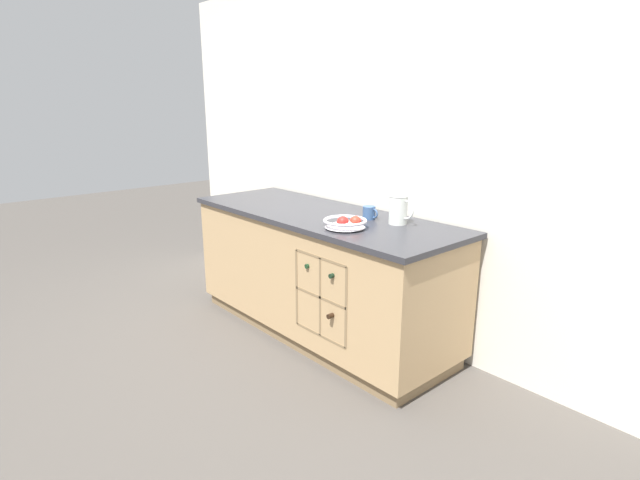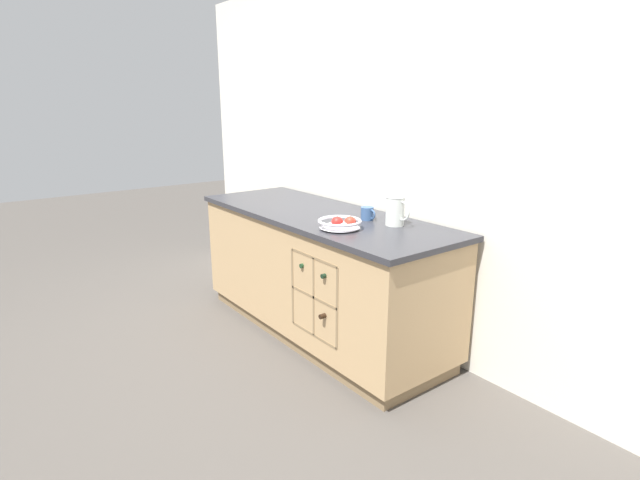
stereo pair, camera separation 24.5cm
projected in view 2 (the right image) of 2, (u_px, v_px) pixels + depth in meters
The scene contains 6 objects.
ground_plane at pixel (320, 331), 3.67m from camera, with size 14.00×14.00×0.00m, color #4C4742.
back_wall at pixel (367, 153), 3.58m from camera, with size 4.47×0.06×2.55m, color silver.
kitchen_island at pixel (320, 273), 3.55m from camera, with size 2.11×0.77×0.89m.
fruit_bowl at pixel (340, 223), 2.99m from camera, with size 0.26×0.26×0.08m.
white_pitcher at pixel (395, 210), 3.06m from camera, with size 0.18×0.12×0.18m.
ceramic_mug at pixel (367, 214), 3.22m from camera, with size 0.12×0.08×0.08m.
Camera 2 is at (2.67, -2.03, 1.63)m, focal length 28.00 mm.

